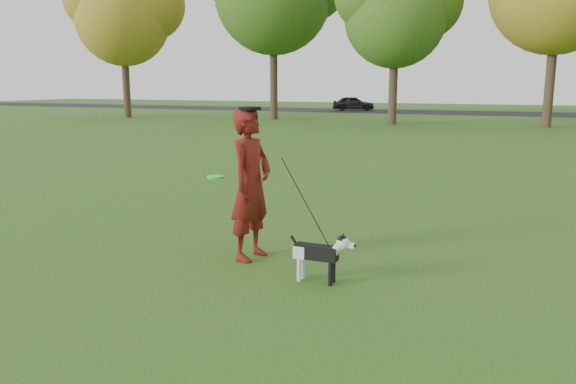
% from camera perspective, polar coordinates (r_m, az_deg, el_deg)
% --- Properties ---
extents(ground, '(120.00, 120.00, 0.00)m').
position_cam_1_polar(ground, '(7.25, -2.47, -7.46)').
color(ground, '#285116').
rests_on(ground, ground).
extents(road, '(120.00, 7.00, 0.02)m').
position_cam_1_polar(road, '(46.37, 19.30, 7.57)').
color(road, black).
rests_on(road, ground).
extents(man, '(0.55, 0.77, 1.99)m').
position_cam_1_polar(man, '(7.33, -3.79, 0.77)').
color(man, '#520E0B').
rests_on(man, ground).
extents(dog, '(0.81, 0.16, 0.61)m').
position_cam_1_polar(dog, '(6.55, 3.40, -6.07)').
color(dog, black).
rests_on(dog, ground).
extents(car_left, '(3.79, 2.50, 1.20)m').
position_cam_1_polar(car_left, '(48.16, 6.65, 8.94)').
color(car_left, black).
rests_on(car_left, road).
extents(man_held_items, '(1.84, 0.68, 1.59)m').
position_cam_1_polar(man_held_items, '(6.73, 1.67, -0.90)').
color(man_held_items, '#20FF2E').
rests_on(man_held_items, ground).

